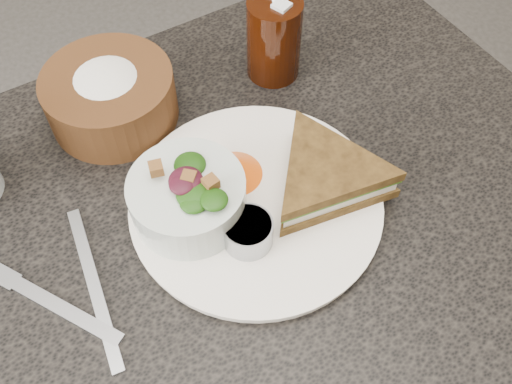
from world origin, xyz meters
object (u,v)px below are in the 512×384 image
object	(u,v)px
sandwich	(326,176)
bread_basket	(109,90)
dining_table	(225,341)
cola_glass	(274,35)
salad_bowl	(187,193)
dressing_ramekin	(248,232)
dinner_plate	(256,203)

from	to	relation	value
sandwich	bread_basket	world-z (taller)	bread_basket
dining_table	cola_glass	distance (m)	0.52
dining_table	bread_basket	distance (m)	0.48
salad_bowl	bread_basket	size ratio (longest dim) A/B	0.79
salad_bowl	dressing_ramekin	bearing A→B (deg)	-60.68
salad_bowl	dressing_ramekin	xyz separation A→B (m)	(0.04, -0.07, -0.02)
dining_table	dressing_ramekin	bearing A→B (deg)	-56.83
dinner_plate	dressing_ramekin	xyz separation A→B (m)	(-0.04, -0.04, 0.02)
dinner_plate	bread_basket	bearing A→B (deg)	110.99
dinner_plate	cola_glass	bearing A→B (deg)	52.75
sandwich	bread_basket	size ratio (longest dim) A/B	1.05
cola_glass	dinner_plate	bearing A→B (deg)	-127.25
dining_table	bread_basket	xyz separation A→B (m)	(-0.02, 0.23, 0.42)
sandwich	dressing_ramekin	size ratio (longest dim) A/B	3.12
dining_table	sandwich	distance (m)	0.44
salad_bowl	bread_basket	xyz separation A→B (m)	(-0.01, 0.20, -0.00)
sandwich	salad_bowl	size ratio (longest dim) A/B	1.34
dining_table	dressing_ramekin	distance (m)	0.41
sandwich	bread_basket	bearing A→B (deg)	132.92
salad_bowl	cola_glass	world-z (taller)	cola_glass
sandwich	dressing_ramekin	xyz separation A→B (m)	(-0.12, -0.01, -0.01)
salad_bowl	dressing_ramekin	world-z (taller)	salad_bowl
dining_table	bread_basket	world-z (taller)	bread_basket
bread_basket	dinner_plate	bearing A→B (deg)	-69.01
dinner_plate	sandwich	size ratio (longest dim) A/B	1.67
bread_basket	cola_glass	world-z (taller)	cola_glass
dinner_plate	dressing_ramekin	size ratio (longest dim) A/B	5.22
sandwich	cola_glass	distance (m)	0.23
dinner_plate	dressing_ramekin	bearing A→B (deg)	-130.76
dressing_ramekin	bread_basket	distance (m)	0.27
dressing_ramekin	sandwich	bearing A→B (deg)	7.08
cola_glass	dressing_ramekin	bearing A→B (deg)	-127.92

